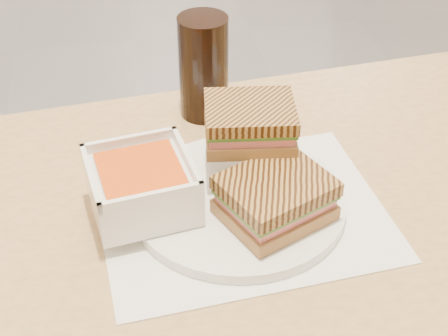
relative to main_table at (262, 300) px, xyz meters
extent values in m
cube|color=tan|center=(0.00, 0.00, 0.10)|extent=(1.26, 0.80, 0.03)
cube|color=white|center=(-0.02, 0.04, 0.11)|extent=(0.36, 0.29, 0.00)
cylinder|color=white|center=(-0.02, 0.06, 0.12)|extent=(0.26, 0.26, 0.01)
cube|color=white|center=(-0.14, 0.06, 0.16)|extent=(0.13, 0.13, 0.05)
cube|color=#DE4D07|center=(-0.14, 0.06, 0.18)|extent=(0.11, 0.11, 0.01)
cube|color=white|center=(-0.08, 0.07, 0.19)|extent=(0.02, 0.12, 0.01)
cube|color=white|center=(-0.19, 0.05, 0.19)|extent=(0.02, 0.12, 0.01)
cube|color=white|center=(-0.14, 0.12, 0.19)|extent=(0.12, 0.02, 0.01)
cube|color=white|center=(-0.13, 0.01, 0.19)|extent=(0.12, 0.02, 0.01)
cube|color=#A97640|center=(0.01, 0.01, 0.14)|extent=(0.15, 0.14, 0.02)
cube|color=#DE7477|center=(0.01, 0.01, 0.15)|extent=(0.14, 0.13, 0.01)
cube|color=#386B23|center=(0.01, 0.01, 0.16)|extent=(0.14, 0.13, 0.01)
cube|color=olive|center=(0.01, 0.01, 0.17)|extent=(0.15, 0.14, 0.02)
cube|color=#A97640|center=(0.00, 0.10, 0.19)|extent=(0.12, 0.10, 0.02)
cube|color=#DE7477|center=(0.00, 0.10, 0.20)|extent=(0.11, 0.10, 0.01)
cube|color=#386B23|center=(0.00, 0.10, 0.21)|extent=(0.12, 0.10, 0.01)
cube|color=olive|center=(0.00, 0.10, 0.22)|extent=(0.12, 0.10, 0.02)
cylinder|color=black|center=(-0.03, 0.28, 0.19)|extent=(0.07, 0.07, 0.15)
camera|label=1|loc=(-0.15, -0.54, 0.65)|focal=52.87mm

